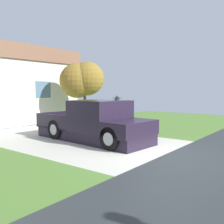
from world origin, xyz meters
TOP-DOWN VIEW (x-y plane):
  - pickup_truck at (0.36, 3.04)m, footprint 2.32×5.19m
  - person_with_hat at (1.79, 3.18)m, footprint 0.45×0.45m
  - handbag at (1.69, 2.94)m, footprint 0.36×0.20m
  - front_yard_tree at (3.79, 7.14)m, footprint 2.47×2.48m

SIDE VIEW (x-z plane):
  - handbag at x=1.69m, z-range -0.09..0.32m
  - pickup_truck at x=0.36m, z-range -0.10..1.52m
  - person_with_hat at x=1.79m, z-range 0.11..1.91m
  - front_yard_tree at x=3.79m, z-range 0.79..4.47m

